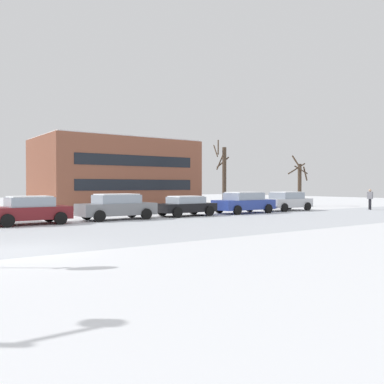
{
  "coord_description": "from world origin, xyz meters",
  "views": [
    {
      "loc": [
        -3.04,
        -13.0,
        1.98
      ],
      "look_at": [
        10.32,
        5.45,
        1.62
      ],
      "focal_mm": 39.16,
      "sensor_mm": 36.0,
      "label": 1
    }
  ],
  "objects_px": {
    "parked_car_gray": "(117,206)",
    "pedestrian_crossing": "(370,198)",
    "parked_car_black": "(186,206)",
    "parked_car_silver": "(287,201)",
    "parked_car_blue": "(244,202)",
    "parked_car_maroon": "(30,210)"
  },
  "relations": [
    {
      "from": "parked_car_gray",
      "to": "pedestrian_crossing",
      "type": "xyz_separation_m",
      "value": [
        21.11,
        -3.04,
        0.22
      ]
    },
    {
      "from": "parked_car_black",
      "to": "parked_car_silver",
      "type": "distance_m",
      "value": 9.79
    },
    {
      "from": "parked_car_blue",
      "to": "parked_car_silver",
      "type": "bearing_deg",
      "value": 4.02
    },
    {
      "from": "parked_car_maroon",
      "to": "parked_car_black",
      "type": "relative_size",
      "value": 1.0
    },
    {
      "from": "parked_car_blue",
      "to": "parked_car_silver",
      "type": "xyz_separation_m",
      "value": [
        4.9,
        0.34,
        -0.01
      ]
    },
    {
      "from": "parked_car_silver",
      "to": "parked_car_black",
      "type": "bearing_deg",
      "value": -179.17
    },
    {
      "from": "parked_car_black",
      "to": "parked_car_blue",
      "type": "bearing_deg",
      "value": -2.36
    },
    {
      "from": "parked_car_gray",
      "to": "parked_car_blue",
      "type": "distance_m",
      "value": 9.79
    },
    {
      "from": "parked_car_blue",
      "to": "parked_car_silver",
      "type": "distance_m",
      "value": 4.91
    },
    {
      "from": "parked_car_gray",
      "to": "pedestrian_crossing",
      "type": "distance_m",
      "value": 21.33
    },
    {
      "from": "parked_car_gray",
      "to": "pedestrian_crossing",
      "type": "bearing_deg",
      "value": -8.2
    },
    {
      "from": "parked_car_maroon",
      "to": "parked_car_blue",
      "type": "xyz_separation_m",
      "value": [
        14.69,
        -0.02,
        0.03
      ]
    },
    {
      "from": "pedestrian_crossing",
      "to": "parked_car_silver",
      "type": "bearing_deg",
      "value": 153.69
    },
    {
      "from": "parked_car_gray",
      "to": "parked_car_silver",
      "type": "height_order",
      "value": "parked_car_gray"
    },
    {
      "from": "parked_car_gray",
      "to": "pedestrian_crossing",
      "type": "relative_size",
      "value": 2.64
    },
    {
      "from": "parked_car_gray",
      "to": "parked_car_black",
      "type": "distance_m",
      "value": 4.9
    },
    {
      "from": "parked_car_blue",
      "to": "parked_car_maroon",
      "type": "bearing_deg",
      "value": 179.9
    },
    {
      "from": "parked_car_silver",
      "to": "pedestrian_crossing",
      "type": "distance_m",
      "value": 7.17
    },
    {
      "from": "parked_car_gray",
      "to": "parked_car_black",
      "type": "height_order",
      "value": "parked_car_gray"
    },
    {
      "from": "parked_car_gray",
      "to": "parked_car_blue",
      "type": "height_order",
      "value": "parked_car_blue"
    },
    {
      "from": "pedestrian_crossing",
      "to": "parked_car_blue",
      "type": "bearing_deg",
      "value": 165.95
    },
    {
      "from": "parked_car_black",
      "to": "parked_car_silver",
      "type": "bearing_deg",
      "value": 0.83
    }
  ]
}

